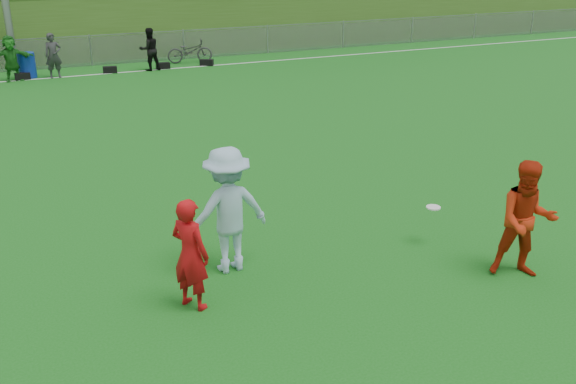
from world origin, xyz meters
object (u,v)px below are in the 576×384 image
frisbee (433,207)px  recycling_bin (27,65)px  player_blue (228,210)px  player_red_left (190,254)px  player_red_center (526,220)px  bicycle (190,51)px

frisbee → recycling_bin: recycling_bin is taller
recycling_bin → player_blue: bearing=-83.3°
player_blue → frisbee: 3.59m
player_red_left → frisbee: player_red_left is taller
player_red_left → recycling_bin: 18.69m
frisbee → recycling_bin: bearing=107.1°
recycling_bin → frisbee: bearing=-72.9°
player_red_center → bicycle: 20.41m
player_blue → bicycle: (4.50, 18.35, -0.53)m
recycling_bin → bicycle: bearing=4.9°
recycling_bin → bicycle: bicycle is taller
frisbee → recycling_bin: (-5.63, 18.34, -0.21)m
player_red_left → frisbee: 4.41m
player_blue → frisbee: size_ratio=8.22×
player_red_left → bicycle: player_red_left is taller
player_red_center → player_blue: (-4.16, 2.06, 0.08)m
frisbee → recycling_bin: 19.18m
player_red_center → recycling_bin: bearing=137.2°
player_red_center → frisbee: player_red_center is taller
player_red_center → frisbee: 1.65m
player_blue → frisbee: (3.53, -0.55, -0.34)m
player_red_center → bicycle: size_ratio=0.99×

